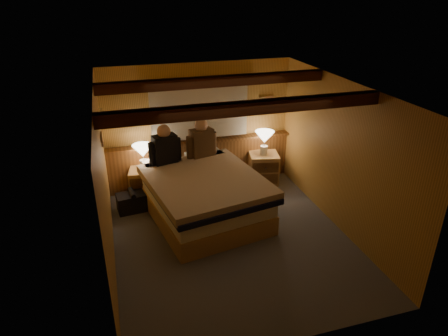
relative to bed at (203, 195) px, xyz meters
name	(u,v)px	position (x,y,z in m)	size (l,w,h in m)	color
floor	(231,239)	(0.26, -0.81, -0.40)	(4.20, 4.20, 0.00)	#4D515C
ceiling	(233,89)	(0.26, -0.81, 2.00)	(4.20, 4.20, 0.00)	#DFAF53
wall_back	(199,126)	(0.26, 1.29, 0.80)	(3.60, 3.60, 0.00)	gold
wall_left	(105,186)	(-1.54, -0.81, 0.80)	(4.20, 4.20, 0.00)	gold
wall_right	(341,157)	(2.06, -0.81, 0.80)	(4.20, 4.20, 0.00)	gold
wall_front	(295,256)	(0.26, -2.91, 0.80)	(3.60, 3.60, 0.00)	gold
wainscot	(201,161)	(0.26, 1.22, 0.08)	(3.60, 0.23, 0.94)	brown
curtain_window	(200,111)	(0.26, 1.22, 1.12)	(2.18, 0.09, 1.11)	#462111
ceiling_beams	(230,93)	(0.26, -0.66, 1.91)	(3.60, 1.65, 0.16)	#462111
coat_rail	(104,118)	(-1.46, 0.76, 1.26)	(0.05, 0.55, 0.24)	silver
framed_print	(266,103)	(1.61, 1.27, 1.15)	(0.30, 0.04, 0.25)	tan
bed	(203,195)	(0.00, 0.00, 0.00)	(2.09, 2.54, 0.78)	tan
nightstand_left	(145,184)	(-0.89, 0.92, -0.11)	(0.62, 0.58, 0.59)	tan
nightstand_right	(263,168)	(1.47, 0.91, -0.10)	(0.65, 0.61, 0.61)	tan
lamp_left	(143,152)	(-0.88, 0.94, 0.52)	(0.36, 0.36, 0.47)	white
lamp_right	(264,138)	(1.45, 0.89, 0.55)	(0.37, 0.37, 0.49)	white
person_left	(165,147)	(-0.51, 0.71, 0.66)	(0.59, 0.33, 0.74)	black
person_right	(202,141)	(0.19, 0.83, 0.66)	(0.59, 0.33, 0.74)	#4B341E
duffel_bag	(133,202)	(-1.16, 0.52, -0.23)	(0.57, 0.38, 0.39)	black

